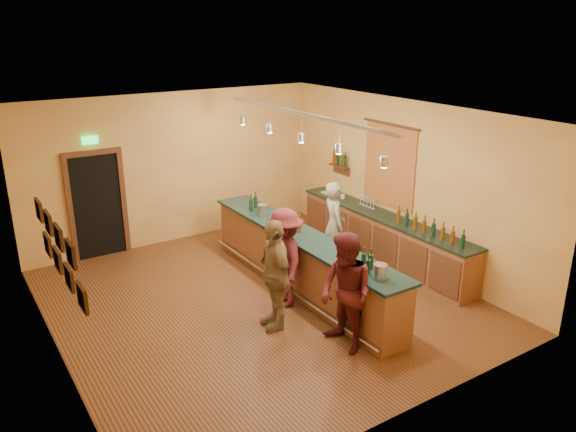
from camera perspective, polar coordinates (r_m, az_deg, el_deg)
floor at (r=9.79m, az=-2.91°, el=-8.55°), size 7.00×7.00×0.00m
ceiling at (r=8.78m, az=-3.27°, el=10.28°), size 6.50×7.00×0.02m
wall_back at (r=12.20m, az=-11.39°, el=4.79°), size 6.50×0.02×3.20m
wall_front at (r=6.59m, az=12.53°, el=-7.92°), size 6.50×0.02×3.20m
wall_left at (r=8.15m, az=-23.29°, el=-3.71°), size 0.02×7.00×3.20m
wall_right at (r=11.07m, az=11.66°, el=3.30°), size 0.02×7.00×3.20m
doorway at (r=11.81m, az=-18.83°, el=1.26°), size 1.15×0.09×2.48m
tapestry at (r=11.27m, az=10.25°, el=4.99°), size 0.03×1.40×1.60m
bottle_shelf at (r=12.37m, az=5.26°, el=5.60°), size 0.17×0.55×0.54m
picture_grid at (r=7.34m, az=-22.24°, el=-3.09°), size 0.06×2.20×0.70m
back_counter at (r=11.35m, az=9.64°, el=-2.10°), size 0.60×4.55×1.27m
tasting_bar at (r=9.94m, az=1.27°, el=-4.23°), size 0.73×5.10×1.38m
pendant_track at (r=9.26m, az=1.38°, el=9.40°), size 0.11×4.60×0.50m
bartender at (r=10.74m, az=4.70°, el=-0.97°), size 0.59×0.73×1.73m
customer_a at (r=8.10m, az=5.91°, el=-7.82°), size 0.68×0.87×1.78m
customer_b at (r=8.64m, az=-1.39°, el=-5.92°), size 0.62×1.10×1.78m
customer_c at (r=9.30m, az=-0.33°, el=-4.29°), size 0.96×1.24×1.70m
bar_stool at (r=11.55m, az=-0.98°, el=-0.56°), size 0.39×0.39×0.79m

